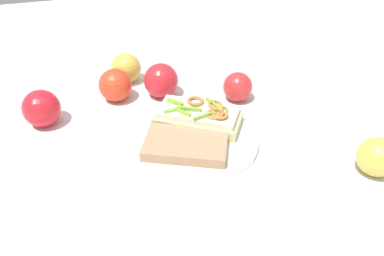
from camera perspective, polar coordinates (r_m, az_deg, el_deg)
name	(u,v)px	position (r m, az deg, el deg)	size (l,w,h in m)	color
ground_plane	(192,141)	(0.78, 0.00, -1.90)	(2.00, 2.00, 0.00)	white
plate	(192,138)	(0.78, 0.00, -1.55)	(0.27, 0.27, 0.01)	white
sandwich	(198,116)	(0.80, 0.98, 1.74)	(0.17, 0.20, 0.05)	beige
bread_slice_side	(186,145)	(0.73, -0.95, -2.52)	(0.16, 0.10, 0.02)	tan
apple_0	(238,87)	(0.90, 6.84, 6.14)	(0.07, 0.07, 0.07)	red
apple_1	(41,108)	(0.87, -21.60, 2.76)	(0.08, 0.08, 0.08)	red
apple_2	(378,157)	(0.76, 26.02, -3.88)	(0.07, 0.07, 0.07)	gold
apple_3	(126,68)	(0.98, -9.83, 8.81)	(0.08, 0.08, 0.08)	gold
apple_4	(115,85)	(0.91, -11.40, 6.30)	(0.08, 0.08, 0.08)	red
apple_5	(161,81)	(0.91, -4.66, 7.09)	(0.08, 0.08, 0.08)	red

